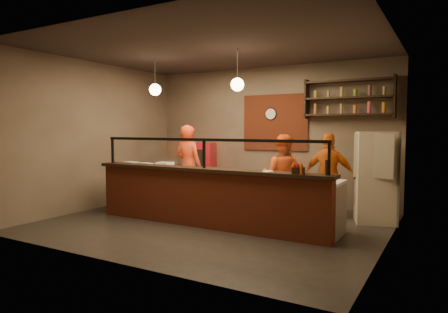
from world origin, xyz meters
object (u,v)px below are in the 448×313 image
Objects in this scene: wall_clock at (271,114)px; cook_mid at (282,176)px; red_cooler at (202,171)px; pizza_dough at (214,174)px; cook_left at (188,166)px; fridge at (376,177)px; condiment_caddy at (298,170)px; cook_right at (329,176)px; pepper_mill at (327,168)px.

wall_clock is 2.01m from cook_mid.
pizza_dough is at bearing -65.43° from red_cooler.
fridge is at bearing -169.61° from cook_left.
fridge reaches higher than pizza_dough.
condiment_caddy is (-0.84, -1.92, 0.26)m from fridge.
cook_right reaches higher than cook_mid.
cook_right is at bearing 169.35° from fridge.
cook_right reaches higher than condiment_caddy.
condiment_caddy is (1.66, -2.81, -0.99)m from wall_clock.
condiment_caddy is (0.01, -1.82, 0.27)m from cook_right.
fridge is (1.69, 0.43, 0.03)m from cook_mid.
condiment_caddy is (1.84, -0.51, 0.20)m from pizza_dough.
cook_left is 3.79m from pepper_mill.
cook_mid is 1.39m from pizza_dough.
red_cooler reaches higher than pizza_dough.
pizza_dough is (-0.18, -2.31, -1.19)m from wall_clock.
condiment_caddy is at bearing -49.76° from red_cooler.
cook_mid is 3.14× the size of pizza_dough.
cook_mid is 0.97× the size of fridge.
red_cooler is 2.68× the size of pizza_dough.
pepper_mill is (3.82, -2.48, 0.47)m from red_cooler.
condiment_caddy is at bearing 109.22° from cook_mid.
wall_clock is 0.18× the size of cook_mid.
pizza_dough is (-1.83, -1.32, 0.07)m from cook_right.
pepper_mill is (2.27, -0.48, 0.27)m from pizza_dough.
pizza_dough is 1.92m from condiment_caddy.
pizza_dough is at bearing 34.29° from cook_mid.
red_cooler reaches higher than condiment_caddy.
cook_mid is at bearing 131.27° from pepper_mill.
pepper_mill is at bearing 161.40° from cook_left.
red_cooler is at bearing -69.58° from cook_left.
cook_left is 8.01× the size of pepper_mill.
fridge reaches higher than red_cooler.
cook_right is at bearing -24.70° from red_cooler.
red_cooler is at bearing -32.31° from cook_mid.
fridge is 3.03m from pizza_dough.
wall_clock reaches higher than fridge.
wall_clock is 0.21× the size of red_cooler.
red_cooler is at bearing -169.84° from wall_clock.
cook_right reaches higher than pepper_mill.
fridge reaches higher than cook_mid.
pizza_dough is 2.34m from pepper_mill.
cook_right is at bearing 90.38° from condiment_caddy.
cook_mid reaches higher than condiment_caddy.
condiment_caddy reaches higher than pizza_dough.
red_cooler is at bearing -19.93° from cook_right.
wall_clock is 0.57× the size of pizza_dough.
wall_clock is 2.29m from cook_left.
cook_right is 7.30× the size of pepper_mill.
pizza_dough is at bearing -169.39° from fridge.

